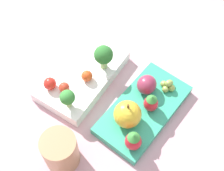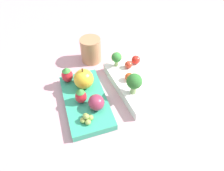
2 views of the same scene
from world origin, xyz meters
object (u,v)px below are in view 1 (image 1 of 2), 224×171
at_px(broccoli_floret_0, 104,55).
at_px(grape_cluster, 168,86).
at_px(cherry_tomato_2, 87,76).
at_px(bento_box_savoury, 83,75).
at_px(strawberry_1, 133,141).
at_px(plum, 147,85).
at_px(drinking_cup, 59,150).
at_px(apple, 127,114).
at_px(bento_box_fruit, 143,110).
at_px(cherry_tomato_0, 50,84).
at_px(strawberry_0, 152,101).
at_px(broccoli_floret_1, 67,98).
at_px(cherry_tomato_1, 64,87).

bearing_deg(broccoli_floret_0, grape_cluster, -76.46).
bearing_deg(grape_cluster, cherry_tomato_2, 118.26).
height_order(bento_box_savoury, strawberry_1, strawberry_1).
relative_size(plum, drinking_cup, 0.54).
relative_size(broccoli_floret_0, cherry_tomato_2, 2.58).
bearing_deg(bento_box_savoury, grape_cluster, -67.34).
xyz_separation_m(apple, strawberry_1, (-0.04, -0.04, -0.00)).
relative_size(bento_box_fruit, plum, 5.02).
bearing_deg(cherry_tomato_0, drinking_cup, -133.29).
distance_m(cherry_tomato_2, apple, 0.13).
relative_size(cherry_tomato_0, strawberry_0, 0.59).
distance_m(bento_box_savoury, drinking_cup, 0.19).
bearing_deg(plum, apple, -175.79).
distance_m(apple, strawberry_1, 0.05).
bearing_deg(bento_box_fruit, cherry_tomato_2, 95.36).
xyz_separation_m(broccoli_floret_1, plum, (0.12, -0.11, -0.02)).
relative_size(apple, grape_cluster, 1.91).
xyz_separation_m(grape_cluster, drinking_cup, (-0.24, 0.09, 0.01)).
height_order(apple, drinking_cup, apple).
bearing_deg(strawberry_1, cherry_tomato_0, 86.97).
distance_m(broccoli_floret_0, cherry_tomato_2, 0.06).
distance_m(bento_box_savoury, strawberry_0, 0.17).
distance_m(broccoli_floret_0, drinking_cup, 0.21).
bearing_deg(cherry_tomato_2, drinking_cup, -160.78).
xyz_separation_m(broccoli_floret_0, strawberry_0, (-0.03, -0.13, -0.02)).
bearing_deg(grape_cluster, broccoli_floret_1, 136.83).
relative_size(bento_box_savoury, plum, 4.89).
relative_size(cherry_tomato_2, strawberry_1, 0.49).
bearing_deg(apple, strawberry_1, -135.76).
bearing_deg(apple, drinking_cup, 152.76).
relative_size(apple, drinking_cup, 0.80).
xyz_separation_m(cherry_tomato_0, strawberry_1, (-0.01, -0.21, 0.00)).
relative_size(bento_box_savoury, cherry_tomato_2, 8.82).
height_order(cherry_tomato_1, strawberry_0, strawberry_0).
xyz_separation_m(bento_box_fruit, cherry_tomato_2, (-0.01, 0.13, 0.03)).
bearing_deg(cherry_tomato_1, apple, -83.30).
height_order(broccoli_floret_1, strawberry_0, broccoli_floret_1).
distance_m(bento_box_fruit, strawberry_0, 0.03).
distance_m(broccoli_floret_1, cherry_tomato_0, 0.06).
bearing_deg(cherry_tomato_1, strawberry_1, -96.69).
height_order(cherry_tomato_1, drinking_cup, drinking_cup).
distance_m(broccoli_floret_0, plum, 0.11).
bearing_deg(strawberry_0, strawberry_1, -171.63).
distance_m(cherry_tomato_0, drinking_cup, 0.15).
height_order(bento_box_fruit, strawberry_1, strawberry_1).
xyz_separation_m(broccoli_floret_1, grape_cluster, (0.15, -0.14, -0.03)).
bearing_deg(cherry_tomato_0, broccoli_floret_0, -30.25).
xyz_separation_m(strawberry_0, drinking_cup, (-0.18, 0.09, -0.00)).
height_order(bento_box_fruit, broccoli_floret_1, broccoli_floret_1).
height_order(bento_box_savoury, plum, plum).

